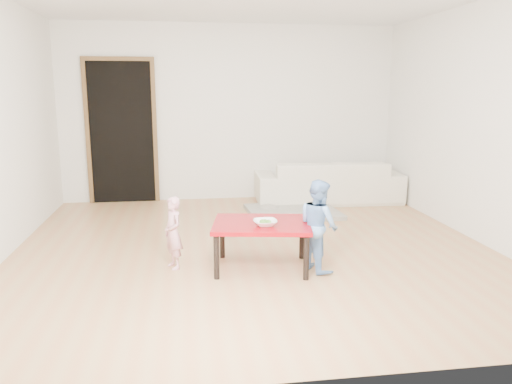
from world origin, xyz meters
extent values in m
cube|color=#B67D4E|center=(0.00, 0.00, 0.00)|extent=(5.00, 5.00, 0.01)
cube|color=white|center=(0.00, 2.50, 1.30)|extent=(5.00, 0.02, 2.60)
cube|color=white|center=(2.50, 0.00, 1.30)|extent=(0.02, 5.00, 2.60)
imported|color=beige|center=(1.41, 2.05, 0.31)|extent=(2.17, 0.92, 0.62)
cube|color=orange|center=(1.06, 1.91, 0.47)|extent=(0.49, 0.45, 0.11)
imported|color=white|center=(0.01, -0.73, 0.47)|extent=(0.22, 0.22, 0.05)
imported|color=#D76274|center=(-0.83, -0.49, 0.34)|extent=(0.25, 0.30, 0.69)
imported|color=#66A3EC|center=(0.51, -0.72, 0.43)|extent=(0.44, 0.50, 0.86)
imported|color=teal|center=(-0.15, 0.80, 0.06)|extent=(0.37, 0.37, 0.12)
camera|label=1|loc=(-0.70, -5.04, 1.67)|focal=35.00mm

